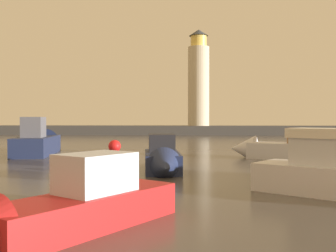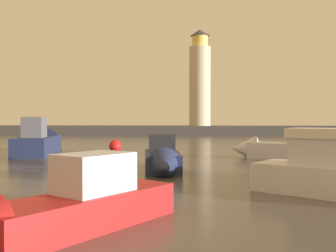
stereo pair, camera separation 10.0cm
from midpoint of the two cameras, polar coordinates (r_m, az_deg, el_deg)
The scene contains 8 objects.
ground_plane at distance 35.80m, azimuth 0.25°, elevation -3.48°, with size 220.00×220.00×0.00m, color #4C4742.
breakwater at distance 69.98m, azimuth 1.71°, elevation -0.61°, with size 79.65×5.24×1.59m, color #423F3D.
lighthouse at distance 70.26m, azimuth 4.40°, elevation 6.60°, with size 3.74×3.74×16.94m.
motorboat_1 at distance 20.79m, azimuth -0.90°, elevation -4.90°, with size 2.48×6.21×2.29m.
motorboat_3 at distance 29.00m, azimuth 15.25°, elevation -3.16°, with size 7.25×4.55×2.55m.
motorboat_4 at distance 10.11m, azimuth -15.14°, elevation -11.54°, with size 5.00×6.44×2.23m.
motorboat_5 at distance 33.98m, azimuth -18.06°, elevation -2.26°, with size 3.84×9.37×3.36m.
mooring_buoy at distance 33.45m, azimuth -7.80°, elevation -2.91°, with size 1.05×1.05×1.05m, color red.
Camera 1 is at (1.80, -1.37, 2.83)m, focal length 42.21 mm.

